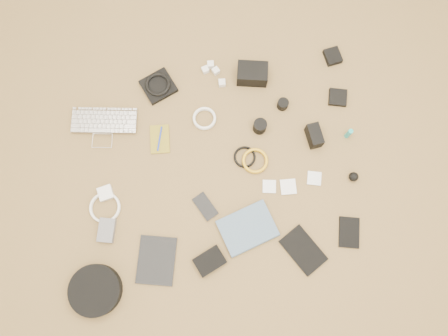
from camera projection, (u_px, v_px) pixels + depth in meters
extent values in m
cube|color=brown|center=(216.00, 172.00, 2.10)|extent=(4.00, 4.00, 0.04)
imported|color=#B9B9BE|center=(104.00, 130.00, 2.11)|extent=(0.36, 0.29, 0.02)
cube|color=black|center=(158.00, 86.00, 2.16)|extent=(0.18, 0.18, 0.03)
torus|color=black|center=(158.00, 84.00, 2.14)|extent=(0.15, 0.15, 0.02)
cube|color=silver|center=(205.00, 70.00, 2.18)|extent=(0.04, 0.04, 0.03)
cube|color=silver|center=(211.00, 65.00, 2.18)|extent=(0.04, 0.04, 0.03)
cube|color=silver|center=(216.00, 71.00, 2.18)|extent=(0.04, 0.04, 0.03)
cube|color=silver|center=(222.00, 83.00, 2.16)|extent=(0.04, 0.04, 0.03)
cube|color=black|center=(252.00, 74.00, 2.14)|extent=(0.17, 0.14, 0.09)
cube|color=black|center=(333.00, 56.00, 2.19)|extent=(0.08, 0.09, 0.03)
cube|color=olive|center=(160.00, 139.00, 2.11)|extent=(0.11, 0.16, 0.01)
cylinder|color=#162EB2|center=(160.00, 139.00, 2.10)|extent=(0.05, 0.12, 0.01)
torus|color=white|center=(205.00, 119.00, 2.13)|extent=(0.15, 0.15, 0.01)
cylinder|color=black|center=(260.00, 126.00, 2.09)|extent=(0.08, 0.08, 0.07)
cylinder|color=black|center=(283.00, 104.00, 2.13)|extent=(0.06, 0.06, 0.05)
cube|color=black|center=(338.00, 97.00, 2.15)|extent=(0.11, 0.11, 0.02)
cube|color=silver|center=(106.00, 193.00, 2.04)|extent=(0.07, 0.07, 0.03)
torus|color=white|center=(105.00, 208.00, 2.03)|extent=(0.15, 0.15, 0.01)
torus|color=black|center=(245.00, 157.00, 2.09)|extent=(0.12, 0.12, 0.01)
torus|color=gold|center=(255.00, 161.00, 2.08)|extent=(0.16, 0.16, 0.01)
cube|color=black|center=(314.00, 136.00, 2.07)|extent=(0.06, 0.11, 0.08)
cylinder|color=teal|center=(349.00, 134.00, 2.08)|extent=(0.02, 0.02, 0.08)
cube|color=#5A5B60|center=(107.00, 230.00, 2.00)|extent=(0.10, 0.13, 0.03)
cube|color=black|center=(156.00, 260.00, 1.98)|extent=(0.23, 0.26, 0.01)
cube|color=black|center=(205.00, 206.00, 2.03)|extent=(0.11, 0.14, 0.01)
cube|color=silver|center=(269.00, 187.00, 2.05)|extent=(0.08, 0.08, 0.01)
cube|color=silver|center=(288.00, 187.00, 2.05)|extent=(0.08, 0.08, 0.01)
cube|color=silver|center=(314.00, 178.00, 2.06)|extent=(0.08, 0.08, 0.01)
sphere|color=black|center=(354.00, 177.00, 2.05)|extent=(0.05, 0.05, 0.04)
cylinder|color=black|center=(95.00, 290.00, 1.92)|extent=(0.28, 0.28, 0.06)
cube|color=black|center=(210.00, 261.00, 1.97)|extent=(0.15, 0.13, 0.03)
imported|color=#455D76|center=(256.00, 247.00, 1.98)|extent=(0.27, 0.22, 0.02)
cube|color=black|center=(303.00, 250.00, 1.99)|extent=(0.20, 0.24, 0.01)
cube|color=black|center=(349.00, 232.00, 2.00)|extent=(0.13, 0.16, 0.01)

